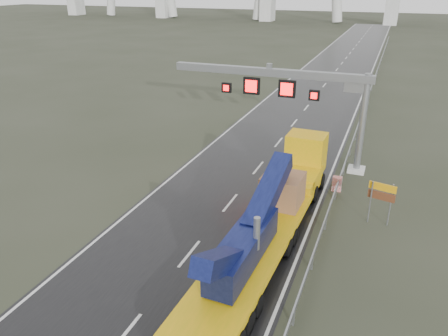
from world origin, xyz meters
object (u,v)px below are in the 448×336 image
at_px(sign_gantry, 297,91).
at_px(heavy_haul_truck, 276,205).
at_px(exit_sign_pair, 381,195).
at_px(striped_barrier, 337,184).

xyz_separation_m(sign_gantry, heavy_haul_truck, (1.41, -10.34, -3.90)).
bearing_deg(exit_sign_pair, heavy_haul_truck, -136.48).
relative_size(sign_gantry, heavy_haul_truck, 0.79).
bearing_deg(striped_barrier, heavy_haul_truck, -112.62).
bearing_deg(exit_sign_pair, striped_barrier, 142.29).
bearing_deg(sign_gantry, striped_barrier, -44.13).
relative_size(sign_gantry, exit_sign_pair, 5.74).
height_order(exit_sign_pair, striped_barrier, exit_sign_pair).
bearing_deg(heavy_haul_truck, striped_barrier, 71.30).
xyz_separation_m(heavy_haul_truck, striped_barrier, (2.48, 6.56, -1.20)).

